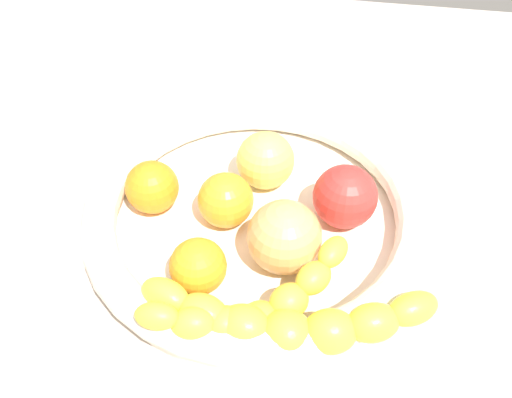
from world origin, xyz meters
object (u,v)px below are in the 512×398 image
tomato_red (345,197)px  apple_yellow (270,161)px  orange_mid_left (154,184)px  peach_blush (284,237)px  banana_draped_left (287,322)px  orange_mid_right (198,266)px  fruit_bowl (256,215)px  banana_draped_right (257,306)px  orange_front (226,200)px

tomato_red → apple_yellow: bearing=153.2°
orange_mid_left → apple_yellow: bearing=25.1°
peach_blush → apple_yellow: peach_blush is taller
banana_draped_left → orange_mid_right: (-8.75, 4.44, -0.12)cm
orange_mid_left → fruit_bowl: bearing=-2.5°
banana_draped_right → orange_front: bearing=114.0°
orange_mid_right → apple_yellow: bearing=74.3°
fruit_bowl → orange_mid_right: bearing=-112.3°
banana_draped_left → orange_front: orange_front is taller
fruit_bowl → banana_draped_right: (2.30, -12.55, 2.37)cm
orange_mid_left → tomato_red: (19.90, 1.15, 0.49)cm
fruit_bowl → orange_front: bearing=-169.3°
orange_mid_left → peach_blush: (14.62, -5.49, 0.75)cm
banana_draped_right → tomato_red: bearing=65.1°
orange_mid_left → banana_draped_right: bearing=-44.3°
orange_front → peach_blush: 8.01cm
orange_mid_left → apple_yellow: (11.50, 5.39, 0.39)cm
orange_mid_left → orange_mid_right: bearing=-52.6°
orange_front → orange_mid_left: orange_front is taller
banana_draped_left → peach_blush: peach_blush is taller
banana_draped_right → apple_yellow: size_ratio=2.66×
banana_draped_right → orange_mid_left: (-13.33, 13.03, -0.24)cm
banana_draped_right → tomato_red: size_ratio=2.59×
orange_mid_right → banana_draped_left: bearing=-26.9°
banana_draped_left → orange_mid_left: 21.29cm
banana_draped_left → peach_blush: 8.65cm
banana_draped_left → peach_blush: bearing=99.6°
fruit_bowl → orange_front: size_ratio=6.18×
banana_draped_left → orange_mid_left: size_ratio=4.61×
banana_draped_left → orange_mid_right: 9.81cm
orange_mid_left → peach_blush: 15.64cm
peach_blush → banana_draped_right: bearing=-99.8°
fruit_bowl → tomato_red: bearing=10.4°
banana_draped_right → orange_mid_left: size_ratio=3.03×
banana_draped_right → apple_yellow: (-1.83, 18.42, 0.15)cm
apple_yellow → orange_front: bearing=-118.6°
tomato_red → orange_mid_right: bearing=-139.6°
peach_blush → orange_mid_right: bearing=-151.0°
apple_yellow → banana_draped_left: bearing=-76.8°
banana_draped_right → banana_draped_left: bearing=-19.5°
fruit_bowl → banana_draped_left: (5.02, -13.51, 2.08)cm
banana_draped_left → orange_mid_left: bearing=138.9°
orange_front → peach_blush: peach_blush is taller
fruit_bowl → orange_mid_left: size_ratio=6.31×
peach_blush → tomato_red: size_ratio=1.08×
banana_draped_right → orange_mid_right: 6.96cm
tomato_red → apple_yellow: (-8.40, 4.24, -0.10)cm
fruit_bowl → banana_draped_right: bearing=-79.6°
fruit_bowl → orange_front: orange_front is taller
fruit_bowl → orange_mid_right: orange_mid_right is taller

